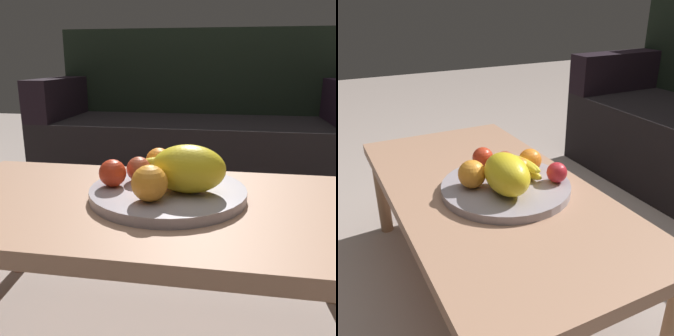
% 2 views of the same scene
% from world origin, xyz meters
% --- Properties ---
extents(ground_plane, '(8.00, 8.00, 0.00)m').
position_xyz_m(ground_plane, '(0.00, 0.00, 0.00)').
color(ground_plane, '#A29289').
extents(coffee_table, '(1.13, 0.57, 0.39)m').
position_xyz_m(coffee_table, '(0.00, 0.00, 0.34)').
color(coffee_table, tan).
rests_on(coffee_table, ground_plane).
extents(fruit_bowl, '(0.39, 0.39, 0.03)m').
position_xyz_m(fruit_bowl, '(0.04, 0.04, 0.40)').
color(fruit_bowl, '#9D929A').
rests_on(fruit_bowl, coffee_table).
extents(melon_large_front, '(0.18, 0.12, 0.11)m').
position_xyz_m(melon_large_front, '(0.10, 0.01, 0.47)').
color(melon_large_front, yellow).
rests_on(melon_large_front, fruit_bowl).
extents(orange_front, '(0.07, 0.07, 0.07)m').
position_xyz_m(orange_front, '(0.04, 0.09, 0.45)').
color(orange_front, orange).
rests_on(orange_front, fruit_bowl).
extents(orange_left, '(0.08, 0.08, 0.08)m').
position_xyz_m(orange_left, '(0.02, -0.06, 0.45)').
color(orange_left, orange).
rests_on(orange_left, fruit_bowl).
extents(orange_right, '(0.07, 0.07, 0.07)m').
position_xyz_m(orange_right, '(0.00, 0.14, 0.45)').
color(orange_right, orange).
rests_on(orange_right, fruit_bowl).
extents(apple_front, '(0.06, 0.06, 0.06)m').
position_xyz_m(apple_front, '(0.10, 0.17, 0.44)').
color(apple_front, red).
rests_on(apple_front, fruit_bowl).
extents(apple_left, '(0.06, 0.06, 0.06)m').
position_xyz_m(apple_left, '(-0.04, 0.07, 0.44)').
color(apple_left, '#AC462A').
rests_on(apple_left, fruit_bowl).
extents(apple_right, '(0.07, 0.07, 0.07)m').
position_xyz_m(apple_right, '(-0.09, 0.02, 0.45)').
color(apple_right, red).
rests_on(apple_right, fruit_bowl).
extents(banana_bunch, '(0.17, 0.11, 0.06)m').
position_xyz_m(banana_bunch, '(0.02, 0.10, 0.44)').
color(banana_bunch, yellow).
rests_on(banana_bunch, fruit_bowl).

